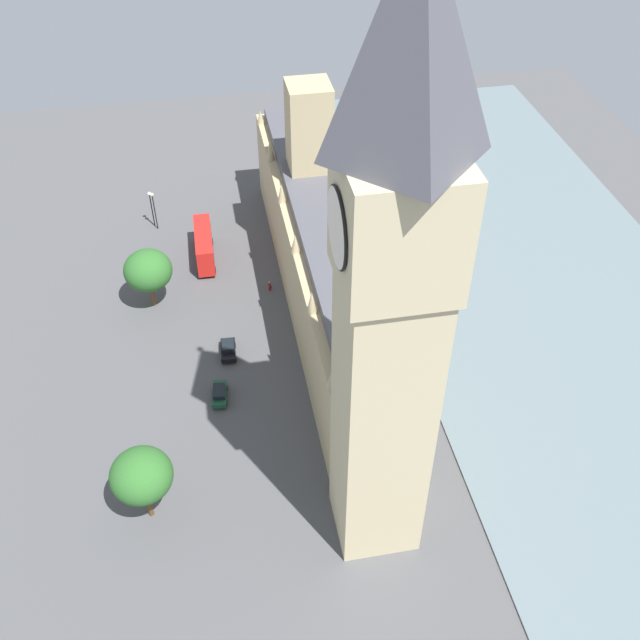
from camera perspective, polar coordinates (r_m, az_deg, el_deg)
The scene contains 12 objects.
ground_plane at distance 104.32m, azimuth -0.74°, elevation 1.21°, with size 141.77×141.77×0.00m, color #4C4C4F.
river_thames at distance 113.56m, azimuth 16.31°, elevation 3.23°, with size 44.26×127.59×0.25m, color slate.
parliament_building at distance 100.30m, azimuth 0.25°, elevation 5.21°, with size 10.58×64.17×27.55m.
clock_tower at distance 57.37m, azimuth 5.58°, elevation 1.73°, with size 8.93×8.93×60.01m.
double_decker_bus_by_river_gate at distance 112.55m, azimuth -9.00°, elevation 5.79°, with size 2.79×10.54×4.75m.
car_black_leading at distance 97.02m, azimuth -7.15°, elevation -2.27°, with size 2.17×4.22×1.74m.
car_dark_green_kerbside at distance 91.62m, azimuth -7.81°, elevation -5.68°, with size 2.16×4.33×1.74m.
pedestrian_opposite_hall at distance 106.65m, azimuth -3.95°, elevation 2.64°, with size 0.61×0.65×1.54m.
plane_tree_trailing at distance 77.79m, azimuth -13.71°, elevation -11.68°, with size 6.44×6.44×9.53m.
plane_tree_corner at distance 103.15m, azimuth -13.23°, elevation 3.77°, with size 6.65×6.65×8.99m.
street_lamp_midblock at distance 119.72m, azimuth -12.81°, elevation 8.77°, with size 0.56×0.56×6.63m.
street_lamp_near_tower at distance 120.72m, azimuth -13.02°, elevation 8.90°, with size 0.56×0.56×6.25m.
Camera 1 is at (13.20, 78.19, 67.77)m, focal length 41.17 mm.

